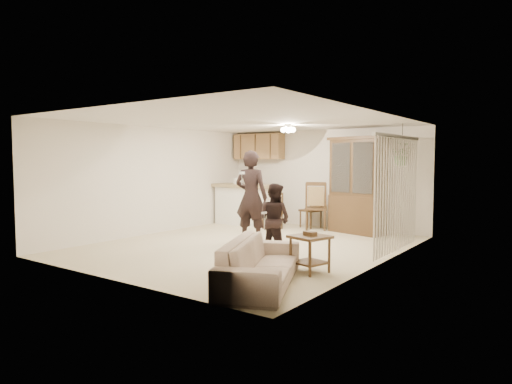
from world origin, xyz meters
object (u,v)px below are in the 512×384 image
Objects in this scene: child at (274,218)px; chair_hutch_right at (316,216)px; china_hutch at (358,186)px; sofa at (261,259)px; chair_bar at (273,219)px; adult at (251,200)px; side_table at (310,253)px; chair_hutch_left at (311,217)px.

child reaches higher than chair_hutch_right.
child is 3.27m from china_hutch.
sofa is 1.57× the size of chair_hutch_right.
child reaches higher than chair_bar.
adult is 2.12m from chair_bar.
adult is at bearing 146.10° from side_table.
adult is at bearing -54.90° from chair_bar.
china_hutch is 1.58m from chair_hutch_left.
child is 1.34× the size of chair_hutch_left.
china_hutch reaches higher than adult.
adult is (-1.98, 2.49, 0.53)m from sofa.
chair_hutch_right is at bearing -4.09° from sofa.
child is at bearing 133.51° from adult.
child is 1.47× the size of chair_bar.
chair_bar is (-0.72, 1.89, -0.64)m from adult.
chair_hutch_right is at bearing -23.77° from chair_hutch_left.
adult is 2.74m from chair_hutch_left.
sofa is 5.14m from chair_bar.
child is 1.42m from side_table.
adult is 1.96× the size of chair_bar.
chair_hutch_right is (0.26, -0.21, 0.05)m from chair_hutch_left.
adult is 2.53m from chair_hutch_right.
child is (1.05, -0.72, -0.22)m from adult.
chair_hutch_right is at bearing 116.90° from side_table.
chair_hutch_right reaches higher than chair_bar.
chair_hutch_left is 0.34m from chair_hutch_right.
adult reaches higher than chair_bar.
side_table is 4.45m from chair_bar.
china_hutch is at bearing 156.18° from chair_hutch_right.
china_hutch is at bearing 31.59° from chair_bar.
chair_hutch_left is at bearing -173.10° from china_hutch.
adult is at bearing -103.28° from china_hutch.
side_table is 4.40m from chair_hutch_right.
child is 1.13× the size of chair_hutch_right.
chair_hutch_left is at bearing -2.27° from sofa.
child is 3.59m from chair_hutch_left.
sofa is 5.10m from china_hutch.
china_hutch is 2.48× the size of chair_bar.
sofa is at bearing -68.42° from china_hutch.
child is at bearing -80.37° from china_hutch.
adult reaches higher than side_table.
adult is 2.81× the size of side_table.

